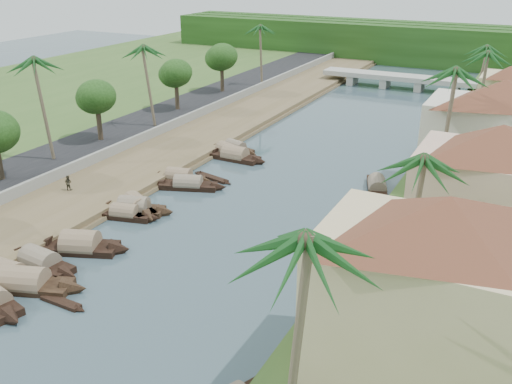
% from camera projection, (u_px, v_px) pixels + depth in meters
% --- Properties ---
extents(ground, '(220.00, 220.00, 0.00)m').
position_uv_depth(ground, '(158.00, 286.00, 40.50)').
color(ground, '#374A52').
rests_on(ground, ground).
extents(left_bank, '(10.00, 180.00, 0.80)m').
position_uv_depth(left_bank, '(147.00, 162.00, 63.47)').
color(left_bank, brown).
rests_on(left_bank, ground).
extents(right_bank, '(16.00, 180.00, 1.20)m').
position_uv_depth(right_bank, '(478.00, 222.00, 48.83)').
color(right_bank, '#335321').
rests_on(right_bank, ground).
extents(road, '(8.00, 180.00, 1.40)m').
position_uv_depth(road, '(88.00, 149.00, 66.89)').
color(road, black).
rests_on(road, ground).
extents(retaining_wall, '(0.40, 180.00, 1.10)m').
position_uv_depth(retaining_wall, '(116.00, 149.00, 64.85)').
color(retaining_wall, slate).
rests_on(retaining_wall, left_bank).
extents(treeline, '(120.00, 14.00, 8.00)m').
position_uv_depth(treeline, '(435.00, 45.00, 121.29)').
color(treeline, '#18350E').
rests_on(treeline, ground).
extents(bridge, '(28.00, 4.00, 2.40)m').
position_uv_depth(bridge, '(403.00, 79.00, 99.11)').
color(bridge, '#9C9B91').
rests_on(bridge, ground).
extents(building_near, '(14.85, 14.85, 10.20)m').
position_uv_depth(building_near, '(438.00, 288.00, 28.48)').
color(building_near, '#CDB689').
rests_on(building_near, right_bank).
extents(building_mid, '(14.11, 14.11, 9.70)m').
position_uv_depth(building_mid, '(493.00, 188.00, 41.34)').
color(building_mid, tan).
rests_on(building_mid, right_bank).
extents(building_far, '(15.59, 15.59, 10.20)m').
position_uv_depth(building_far, '(498.00, 133.00, 53.18)').
color(building_far, beige).
rests_on(building_far, right_bank).
extents(sampan_2, '(9.72, 4.97, 2.49)m').
position_uv_depth(sampan_2, '(23.00, 283.00, 40.08)').
color(sampan_2, black).
rests_on(sampan_2, ground).
extents(sampan_3, '(8.41, 2.55, 2.23)m').
position_uv_depth(sampan_3, '(40.00, 262.00, 42.84)').
color(sampan_3, black).
rests_on(sampan_3, ground).
extents(sampan_4, '(7.25, 1.93, 2.07)m').
position_uv_depth(sampan_4, '(6.00, 274.00, 41.32)').
color(sampan_4, black).
rests_on(sampan_4, ground).
extents(sampan_5, '(8.43, 4.83, 2.59)m').
position_uv_depth(sampan_5, '(81.00, 246.00, 45.20)').
color(sampan_5, black).
rests_on(sampan_5, ground).
extents(sampan_6, '(7.92, 3.91, 2.30)m').
position_uv_depth(sampan_6, '(134.00, 208.00, 51.87)').
color(sampan_6, black).
rests_on(sampan_6, ground).
extents(sampan_7, '(6.97, 2.91, 1.87)m').
position_uv_depth(sampan_7, '(125.00, 214.00, 50.80)').
color(sampan_7, black).
rests_on(sampan_7, ground).
extents(sampan_8, '(7.20, 5.02, 2.25)m').
position_uv_depth(sampan_8, '(137.00, 206.00, 52.30)').
color(sampan_8, black).
rests_on(sampan_8, ground).
extents(sampan_9, '(8.07, 4.19, 2.05)m').
position_uv_depth(sampan_9, '(188.00, 185.00, 57.21)').
color(sampan_9, black).
rests_on(sampan_9, ground).
extents(sampan_10, '(7.54, 3.01, 2.06)m').
position_uv_depth(sampan_10, '(179.00, 178.00, 59.06)').
color(sampan_10, black).
rests_on(sampan_10, ground).
extents(sampan_11, '(8.24, 2.20, 2.34)m').
position_uv_depth(sampan_11, '(235.00, 156.00, 65.28)').
color(sampan_11, black).
rests_on(sampan_11, ground).
extents(sampan_12, '(7.22, 3.47, 1.77)m').
position_uv_depth(sampan_12, '(236.00, 148.00, 68.26)').
color(sampan_12, black).
rests_on(sampan_12, ground).
extents(sampan_13, '(7.64, 4.54, 2.11)m').
position_uv_depth(sampan_13, '(228.00, 152.00, 66.68)').
color(sampan_13, black).
rests_on(sampan_13, ground).
extents(sampan_15, '(2.83, 6.61, 1.80)m').
position_uv_depth(sampan_15, '(338.00, 245.00, 45.35)').
color(sampan_15, black).
rests_on(sampan_15, ground).
extents(sampan_16, '(4.23, 8.43, 2.07)m').
position_uv_depth(sampan_16, '(377.00, 187.00, 56.68)').
color(sampan_16, black).
rests_on(sampan_16, ground).
extents(canoe_1, '(4.42, 0.85, 0.71)m').
position_uv_depth(canoe_1, '(61.00, 303.00, 38.44)').
color(canoe_1, black).
rests_on(canoe_1, ground).
extents(canoe_2, '(5.50, 2.05, 0.80)m').
position_uv_depth(canoe_2, '(212.00, 178.00, 59.78)').
color(canoe_2, black).
rests_on(canoe_2, ground).
extents(palm_0, '(3.20, 3.20, 13.17)m').
position_uv_depth(palm_0, '(291.00, 242.00, 19.89)').
color(palm_0, brown).
rests_on(palm_0, ground).
extents(palm_1, '(3.20, 3.20, 10.84)m').
position_uv_depth(palm_1, '(419.00, 161.00, 34.48)').
color(palm_1, brown).
rests_on(palm_1, ground).
extents(palm_2, '(3.20, 3.20, 13.27)m').
position_uv_depth(palm_2, '(453.00, 73.00, 47.77)').
color(palm_2, brown).
rests_on(palm_2, ground).
extents(palm_3, '(3.20, 3.20, 12.29)m').
position_uv_depth(palm_3, '(487.00, 55.00, 61.89)').
color(palm_3, brown).
rests_on(palm_3, ground).
extents(palm_5, '(3.20, 3.20, 12.16)m').
position_uv_depth(palm_5, '(38.00, 62.00, 57.54)').
color(palm_5, brown).
rests_on(palm_5, ground).
extents(palm_6, '(3.20, 3.20, 11.44)m').
position_uv_depth(palm_6, '(148.00, 49.00, 69.75)').
color(palm_6, brown).
rests_on(palm_6, ground).
extents(palm_7, '(3.20, 3.20, 10.95)m').
position_uv_depth(palm_7, '(482.00, 48.00, 75.02)').
color(palm_7, brown).
rests_on(palm_7, ground).
extents(palm_8, '(3.20, 3.20, 11.15)m').
position_uv_depth(palm_8, '(262.00, 27.00, 92.63)').
color(palm_8, brown).
rests_on(palm_8, ground).
extents(tree_3, '(4.50, 4.50, 6.99)m').
position_uv_depth(tree_3, '(96.00, 98.00, 65.99)').
color(tree_3, '#473928').
rests_on(tree_3, ground).
extents(tree_4, '(4.45, 4.45, 6.89)m').
position_uv_depth(tree_4, '(176.00, 74.00, 79.36)').
color(tree_4, '#473928').
rests_on(tree_4, ground).
extents(tree_5, '(4.83, 4.83, 7.39)m').
position_uv_depth(tree_5, '(222.00, 58.00, 89.78)').
color(tree_5, '#473928').
rests_on(tree_5, ground).
extents(person_far, '(0.83, 0.71, 1.47)m').
position_uv_depth(person_far, '(68.00, 183.00, 54.71)').
color(person_far, '#393527').
rests_on(person_far, left_bank).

